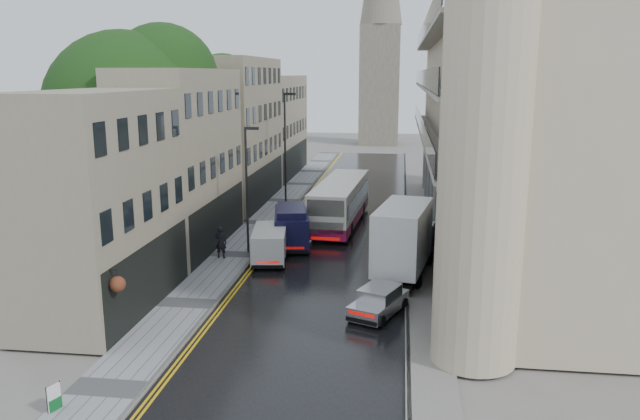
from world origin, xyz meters
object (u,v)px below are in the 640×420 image
(silver_hatchback, at_px, (352,306))
(lamp_post_near, at_px, (247,191))
(tree_far, at_px, (200,131))
(white_lorry, at_px, (378,247))
(navy_van, at_px, (276,233))
(pedestrian, at_px, (221,242))
(white_van, at_px, (253,252))
(estate_sign, at_px, (54,398))
(lamp_post_far, at_px, (285,149))
(cream_bus, at_px, (315,212))
(tree_near, at_px, (128,139))

(silver_hatchback, xyz_separation_m, lamp_post_near, (-7.16, 9.76, 3.23))
(tree_far, height_order, white_lorry, tree_far)
(navy_van, distance_m, pedestrian, 3.43)
(white_van, distance_m, navy_van, 3.20)
(white_van, relative_size, navy_van, 0.84)
(estate_sign, bearing_deg, lamp_post_far, 108.26)
(estate_sign, bearing_deg, white_lorry, 75.38)
(tree_far, bearing_deg, estate_sign, -80.57)
(tree_far, xyz_separation_m, estate_sign, (5.32, -32.02, -5.67))
(white_lorry, relative_size, white_van, 1.78)
(silver_hatchback, distance_m, estate_sign, 12.72)
(navy_van, distance_m, estate_sign, 19.32)
(tree_far, distance_m, estate_sign, 32.95)
(silver_hatchback, bearing_deg, tree_far, 144.27)
(estate_sign, bearing_deg, tree_far, 120.10)
(white_lorry, relative_size, estate_sign, 8.93)
(cream_bus, relative_size, estate_sign, 13.53)
(navy_van, xyz_separation_m, lamp_post_near, (-1.70, -0.22, 2.57))
(tree_near, relative_size, cream_bus, 1.18)
(navy_van, bearing_deg, white_lorry, -48.56)
(lamp_post_near, bearing_deg, white_van, -73.84)
(cream_bus, distance_m, navy_van, 5.17)
(white_lorry, distance_m, silver_hatchback, 5.28)
(white_van, bearing_deg, pedestrian, 138.87)
(cream_bus, height_order, white_lorry, white_lorry)
(tree_far, height_order, silver_hatchback, tree_far)
(white_van, distance_m, estate_sign, 16.13)
(pedestrian, bearing_deg, tree_near, -8.51)
(white_lorry, bearing_deg, navy_van, 152.24)
(tree_near, distance_m, estate_sign, 20.83)
(white_lorry, distance_m, pedestrian, 10.03)
(tree_near, height_order, lamp_post_far, tree_near)
(cream_bus, height_order, lamp_post_far, lamp_post_far)
(white_lorry, bearing_deg, tree_near, 172.19)
(white_lorry, height_order, lamp_post_far, lamp_post_far)
(white_lorry, distance_m, lamp_post_near, 9.57)
(tree_near, relative_size, pedestrian, 7.24)
(cream_bus, bearing_deg, estate_sign, -98.71)
(silver_hatchback, xyz_separation_m, pedestrian, (-8.46, 8.35, 0.39))
(tree_near, bearing_deg, estate_sign, -73.55)
(silver_hatchback, height_order, estate_sign, silver_hatchback)
(navy_van, height_order, pedestrian, navy_van)
(cream_bus, bearing_deg, navy_van, -105.63)
(white_lorry, distance_m, white_van, 7.44)
(tree_far, height_order, white_van, tree_far)
(lamp_post_far, bearing_deg, lamp_post_near, -76.23)
(tree_far, distance_m, cream_bus, 14.11)
(white_lorry, xyz_separation_m, pedestrian, (-9.40, 3.34, -0.99))
(cream_bus, height_order, pedestrian, cream_bus)
(tree_far, xyz_separation_m, white_lorry, (15.24, -18.00, -4.16))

